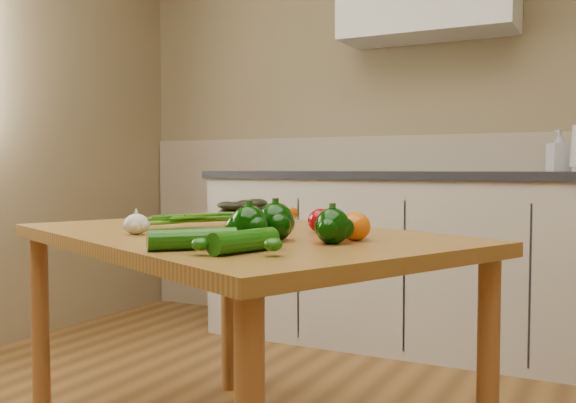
# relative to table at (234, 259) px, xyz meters

# --- Properties ---
(room) EXTENTS (4.04, 5.04, 2.64)m
(room) POSITION_rel_table_xyz_m (0.20, -0.41, 0.60)
(room) COLOR brown
(room) RESTS_ON ground
(counter_run) EXTENTS (2.84, 0.64, 1.14)m
(counter_run) POSITION_rel_table_xyz_m (0.41, 1.61, -0.19)
(counter_run) COLOR #B2A995
(counter_run) RESTS_ON ground
(table) EXTENTS (1.60, 1.35, 0.73)m
(table) POSITION_rel_table_xyz_m (0.00, 0.00, 0.00)
(table) COLOR olive
(table) RESTS_ON ground
(soap_bottle_b) EXTENTS (0.13, 0.13, 0.20)m
(soap_bottle_b) POSITION_rel_table_xyz_m (0.74, 1.78, 0.36)
(soap_bottle_b) COLOR silver
(soap_bottle_b) RESTS_ON counter_run
(carrot_bunch) EXTENTS (0.31, 0.28, 0.07)m
(carrot_bunch) POSITION_rel_table_xyz_m (0.01, 0.05, 0.11)
(carrot_bunch) COLOR #C55204
(carrot_bunch) RESTS_ON table
(leafy_greens) EXTENTS (0.19, 0.17, 0.10)m
(leafy_greens) POSITION_rel_table_xyz_m (-0.22, 0.43, 0.13)
(leafy_greens) COLOR black
(leafy_greens) RESTS_ON table
(garlic_bulb) EXTENTS (0.07, 0.07, 0.06)m
(garlic_bulb) POSITION_rel_table_xyz_m (-0.21, -0.19, 0.11)
(garlic_bulb) COLOR beige
(garlic_bulb) RESTS_ON table
(pepper_a) EXTENTS (0.10, 0.10, 0.10)m
(pepper_a) POSITION_rel_table_xyz_m (0.22, -0.14, 0.13)
(pepper_a) COLOR black
(pepper_a) RESTS_ON table
(pepper_b) EXTENTS (0.09, 0.09, 0.09)m
(pepper_b) POSITION_rel_table_xyz_m (0.38, -0.14, 0.12)
(pepper_b) COLOR black
(pepper_b) RESTS_ON table
(pepper_c) EXTENTS (0.09, 0.09, 0.09)m
(pepper_c) POSITION_rel_table_xyz_m (0.19, -0.24, 0.13)
(pepper_c) COLOR black
(pepper_c) RESTS_ON table
(tomato_a) EXTENTS (0.08, 0.08, 0.07)m
(tomato_a) POSITION_rel_table_xyz_m (0.24, 0.09, 0.12)
(tomato_a) COLOR #88020A
(tomato_a) RESTS_ON table
(tomato_b) EXTENTS (0.07, 0.07, 0.07)m
(tomato_b) POSITION_rel_table_xyz_m (0.38, -0.01, 0.11)
(tomato_b) COLOR #CD5505
(tomato_b) RESTS_ON table
(tomato_c) EXTENTS (0.08, 0.08, 0.07)m
(tomato_c) POSITION_rel_table_xyz_m (0.40, -0.05, 0.12)
(tomato_c) COLOR #CD5505
(tomato_c) RESTS_ON table
(zucchini_a) EXTENTS (0.10, 0.19, 0.05)m
(zucchini_a) POSITION_rel_table_xyz_m (0.27, -0.39, 0.11)
(zucchini_a) COLOR #0E4407
(zucchini_a) RESTS_ON table
(zucchini_b) EXTENTS (0.18, 0.18, 0.05)m
(zucchini_b) POSITION_rel_table_xyz_m (0.14, -0.40, 0.11)
(zucchini_b) COLOR #0E4407
(zucchini_b) RESTS_ON table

